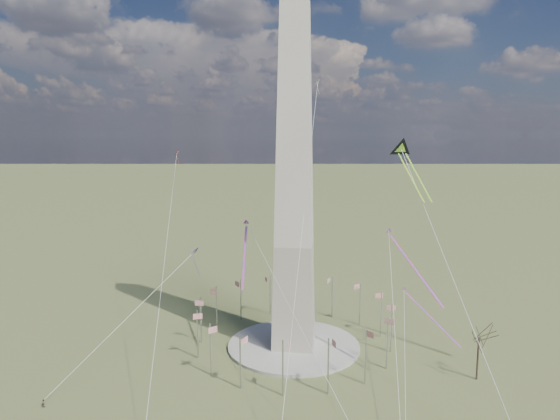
# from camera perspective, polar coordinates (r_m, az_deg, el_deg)

# --- Properties ---
(ground) EXTENTS (2000.00, 2000.00, 0.00)m
(ground) POSITION_cam_1_polar(r_m,az_deg,el_deg) (141.62, 1.58, -15.36)
(ground) COLOR #465229
(ground) RESTS_ON ground
(plaza) EXTENTS (36.00, 36.00, 0.80)m
(plaza) POSITION_cam_1_polar(r_m,az_deg,el_deg) (141.46, 1.58, -15.21)
(plaza) COLOR #A8A699
(plaza) RESTS_ON ground
(washington_monument) EXTENTS (15.56, 15.56, 100.00)m
(washington_monument) POSITION_cam_1_polar(r_m,az_deg,el_deg) (129.79, 1.67, 4.38)
(washington_monument) COLOR #A6978B
(washington_monument) RESTS_ON plaza
(flagpole_ring) EXTENTS (54.40, 54.40, 13.00)m
(flagpole_ring) POSITION_cam_1_polar(r_m,az_deg,el_deg) (138.83, 1.59, -12.62)
(flagpole_ring) COLOR #B5B8BC
(flagpole_ring) RESTS_ON ground
(tree_near) EXTENTS (8.86, 8.86, 15.51)m
(tree_near) POSITION_cam_1_polar(r_m,az_deg,el_deg) (129.13, 21.81, -13.12)
(tree_near) COLOR #493D2C
(tree_near) RESTS_ON ground
(person_west) EXTENTS (0.89, 0.72, 1.74)m
(person_west) POSITION_cam_1_polar(r_m,az_deg,el_deg) (124.56, -25.41, -19.32)
(person_west) COLOR gray
(person_west) RESTS_ON ground
(kite_delta_black) EXTENTS (10.38, 19.81, 16.16)m
(kite_delta_black) POSITION_cam_1_polar(r_m,az_deg,el_deg) (144.98, 13.83, 6.45)
(kite_delta_black) COLOR black
(kite_delta_black) RESTS_ON ground
(kite_diamond_purple) EXTENTS (2.20, 2.81, 8.19)m
(kite_diamond_purple) POSITION_cam_1_polar(r_m,az_deg,el_deg) (139.04, -9.71, -5.05)
(kite_diamond_purple) COLOR #3C1974
(kite_diamond_purple) RESTS_ON ground
(kite_streamer_left) EXTENTS (11.92, 18.70, 14.46)m
(kite_streamer_left) POSITION_cam_1_polar(r_m,az_deg,el_deg) (123.38, 14.24, -5.16)
(kite_streamer_left) COLOR #FF3F28
(kite_streamer_left) RESTS_ON ground
(kite_streamer_mid) EXTENTS (4.14, 20.92, 14.40)m
(kite_streamer_mid) POSITION_cam_1_polar(r_m,az_deg,el_deg) (134.66, -4.02, -4.02)
(kite_streamer_mid) COLOR #FF3F28
(kite_streamer_mid) RESTS_ON ground
(kite_streamer_right) EXTENTS (14.58, 12.90, 12.60)m
(kite_streamer_right) POSITION_cam_1_polar(r_m,az_deg,el_deg) (144.41, 16.13, -10.92)
(kite_streamer_right) COLOR #FF3F28
(kite_streamer_right) RESTS_ON ground
(kite_small_red) EXTENTS (1.37, 2.13, 4.67)m
(kite_small_red) POSITION_cam_1_polar(r_m,az_deg,el_deg) (180.21, -11.70, 6.24)
(kite_small_red) COLOR red
(kite_small_red) RESTS_ON ground
(kite_small_white) EXTENTS (1.46, 2.29, 5.05)m
(kite_small_white) POSITION_cam_1_polar(r_m,az_deg,el_deg) (170.92, 4.34, 14.28)
(kite_small_white) COLOR white
(kite_small_white) RESTS_ON ground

